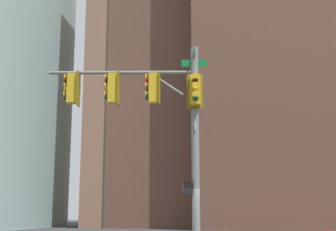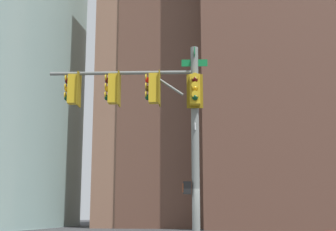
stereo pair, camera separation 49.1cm
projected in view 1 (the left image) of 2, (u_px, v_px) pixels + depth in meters
name	position (u px, v px, depth m)	size (l,w,h in m)	color
signal_pole_assembly	(158.00, 114.00, 16.19)	(1.14, 5.36, 7.29)	slate
building_brick_nearside	(271.00, 1.00, 65.71)	(27.24, 19.80, 59.49)	brown
building_brick_midblock	(162.00, 87.00, 68.24)	(23.38, 15.80, 37.96)	#845B47
building_brick_farside	(186.00, 59.00, 66.02)	(18.88, 17.00, 44.39)	brown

